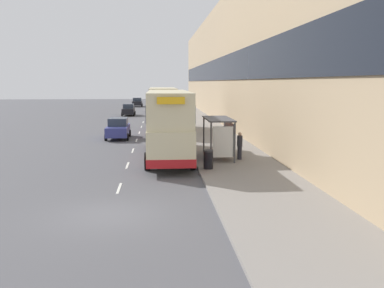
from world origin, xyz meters
name	(u,v)px	position (x,y,z in m)	size (l,w,h in m)	color
ground_plane	(110,215)	(0.00, 0.00, 0.00)	(220.00, 220.00, 0.00)	#515156
pavement	(195,120)	(6.50, 38.50, 0.07)	(5.00, 93.00, 0.14)	gray
terrace_facade	(227,64)	(10.49, 38.50, 7.06)	(3.10, 93.00, 14.13)	tan
lane_mark_0	(119,188)	(0.00, 4.00, 0.01)	(0.12, 2.00, 0.01)	silver
lane_mark_1	(127,165)	(0.00, 9.50, 0.01)	(0.12, 2.00, 0.01)	silver
lane_mark_2	(133,151)	(0.00, 14.99, 0.01)	(0.12, 2.00, 0.01)	silver
lane_mark_3	(137,140)	(0.00, 20.49, 0.01)	(0.12, 2.00, 0.01)	silver
lane_mark_4	(139,133)	(0.00, 25.99, 0.01)	(0.12, 2.00, 0.01)	silver
lane_mark_5	(141,127)	(0.00, 31.49, 0.01)	(0.12, 2.00, 0.01)	silver
lane_mark_6	(143,122)	(0.00, 36.98, 0.01)	(0.12, 2.00, 0.01)	silver
bus_shelter	(222,131)	(5.77, 10.71, 1.88)	(1.60, 4.20, 2.48)	#4C4C51
double_decker_bus_near	(168,123)	(2.47, 11.56, 2.29)	(2.85, 11.34, 4.30)	beige
double_decker_bus_ahead	(163,109)	(2.30, 26.54, 2.29)	(2.85, 11.11, 4.30)	beige
car_0	(129,110)	(-2.48, 47.69, 0.85)	(1.90, 4.11, 1.70)	black
car_1	(166,112)	(2.91, 42.50, 0.86)	(1.94, 3.90, 1.75)	maroon
car_2	(118,128)	(-1.64, 21.86, 0.88)	(2.00, 4.46, 1.78)	navy
car_3	(137,102)	(-2.28, 70.63, 0.87)	(2.06, 3.85, 1.76)	black
pedestrian_at_shelter	(240,145)	(6.81, 10.19, 1.01)	(0.34, 0.34, 1.69)	#23232D
pedestrian_1	(233,141)	(6.81, 12.61, 0.94)	(0.31, 0.31, 1.58)	#23232D
litter_bin	(208,159)	(4.55, 7.47, 0.67)	(0.55, 0.55, 1.05)	black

